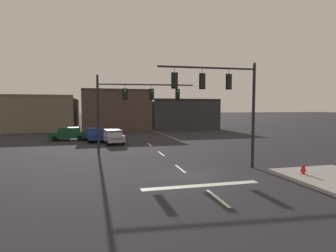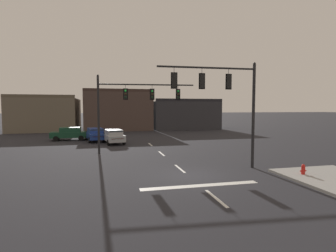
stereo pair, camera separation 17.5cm
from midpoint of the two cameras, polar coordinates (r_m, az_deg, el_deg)
ground_plane at (r=16.20m, az=4.82°, el=-10.64°), size 400.00×400.00×0.00m
stop_bar_paint at (r=14.38m, az=7.35°, el=-12.53°), size 6.40×0.50×0.01m
lane_centreline at (r=18.05m, az=2.83°, el=-9.09°), size 0.16×26.40×0.01m
signal_mast_near_side at (r=17.92m, az=12.27°, el=6.71°), size 6.66×0.52×7.09m
signal_mast_far_side at (r=24.17m, az=-7.86°, el=5.46°), size 8.66×0.94×6.98m
car_lot_nearside at (r=33.48m, az=-15.18°, el=-1.71°), size 2.60×4.66×1.61m
car_lot_middle at (r=35.63m, az=-20.20°, el=-1.49°), size 4.50×2.01×1.61m
car_lot_farside at (r=30.82m, az=-11.43°, el=-2.13°), size 2.55×4.65×1.61m
fire_hydrant at (r=17.85m, az=27.22°, el=-8.61°), size 0.40×0.30×0.75m
building_row at (r=50.58m, az=-11.33°, el=2.62°), size 36.84×10.87×7.31m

